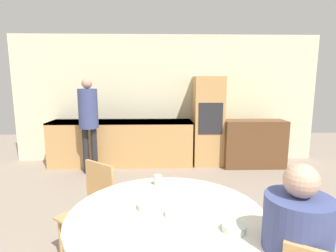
{
  "coord_description": "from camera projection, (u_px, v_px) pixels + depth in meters",
  "views": [
    {
      "loc": [
        -0.12,
        -0.33,
        1.65
      ],
      "look_at": [
        -0.02,
        2.93,
        1.1
      ],
      "focal_mm": 28.0,
      "sensor_mm": 36.0,
      "label": 1
    }
  ],
  "objects": [
    {
      "name": "cup",
      "position": [
        158.0,
        180.0,
        2.3
      ],
      "size": [
        0.07,
        0.07,
        0.09
      ],
      "color": "silver",
      "rests_on": "dining_table"
    },
    {
      "name": "dining_table",
      "position": [
        167.0,
        240.0,
        1.85
      ],
      "size": [
        1.37,
        1.37,
        0.75
      ],
      "color": "brown",
      "rests_on": "ground_plane"
    },
    {
      "name": "oven_unit",
      "position": [
        208.0,
        121.0,
        5.25
      ],
      "size": [
        0.57,
        0.59,
        1.76
      ],
      "color": "tan",
      "rests_on": "ground_plane"
    },
    {
      "name": "bowl_centre",
      "position": [
        234.0,
        228.0,
        1.59
      ],
      "size": [
        0.14,
        0.14,
        0.04
      ],
      "color": "silver",
      "rests_on": "dining_table"
    },
    {
      "name": "wall_back",
      "position": [
        166.0,
        99.0,
        5.48
      ],
      "size": [
        6.29,
        0.05,
        2.6
      ],
      "color": "beige",
      "rests_on": "ground_plane"
    },
    {
      "name": "chair_far_left",
      "position": [
        93.0,
        205.0,
        2.49
      ],
      "size": [
        0.56,
        0.56,
        0.89
      ],
      "rotation": [
        0.0,
        0.0,
        5.62
      ],
      "color": "tan",
      "rests_on": "ground_plane"
    },
    {
      "name": "bowl_far",
      "position": [
        175.0,
        213.0,
        1.77
      ],
      "size": [
        0.14,
        0.14,
        0.04
      ],
      "color": "silver",
      "rests_on": "dining_table"
    },
    {
      "name": "kitchen_counter",
      "position": [
        122.0,
        142.0,
        5.26
      ],
      "size": [
        2.8,
        0.6,
        0.89
      ],
      "color": "tan",
      "rests_on": "ground_plane"
    },
    {
      "name": "sideboard",
      "position": [
        254.0,
        144.0,
        5.12
      ],
      "size": [
        1.18,
        0.45,
        0.92
      ],
      "color": "brown",
      "rests_on": "ground_plane"
    },
    {
      "name": "person_standing",
      "position": [
        88.0,
        115.0,
        4.64
      ],
      "size": [
        0.34,
        0.34,
        1.72
      ],
      "color": "#262628",
      "rests_on": "ground_plane"
    },
    {
      "name": "bowl_near",
      "position": [
        150.0,
        206.0,
        1.87
      ],
      "size": [
        0.18,
        0.18,
        0.05
      ],
      "color": "silver",
      "rests_on": "dining_table"
    }
  ]
}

